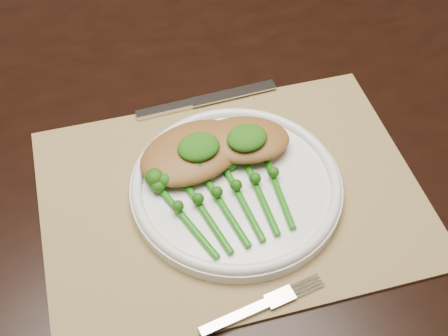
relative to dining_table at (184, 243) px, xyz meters
name	(u,v)px	position (x,y,z in m)	size (l,w,h in m)	color
floor	(120,325)	(-0.15, 0.09, -0.38)	(4.00, 4.00, 0.00)	#55361D
dining_table	(184,243)	(0.00, 0.00, 0.00)	(1.68, 1.04, 0.75)	black
placemat	(231,196)	(0.00, -0.19, 0.37)	(0.46, 0.34, 0.00)	olive
dinner_plate	(236,186)	(0.01, -0.19, 0.39)	(0.26, 0.26, 0.02)	white
knife	(193,103)	(0.02, -0.03, 0.38)	(0.20, 0.04, 0.01)	silver
fork	(270,302)	(-0.02, -0.35, 0.38)	(0.15, 0.02, 0.00)	silver
chicken_fillet_left	(193,152)	(-0.02, -0.13, 0.41)	(0.14, 0.10, 0.03)	brown
chicken_fillet_right	(244,139)	(0.04, -0.15, 0.41)	(0.12, 0.08, 0.02)	brown
pesto_dollop_left	(198,147)	(-0.02, -0.14, 0.42)	(0.05, 0.04, 0.02)	#16480A
pesto_dollop_right	(247,138)	(0.04, -0.16, 0.42)	(0.05, 0.04, 0.02)	#16480A
broccolini_bundle	(233,204)	(-0.01, -0.22, 0.40)	(0.14, 0.16, 0.04)	#18670D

